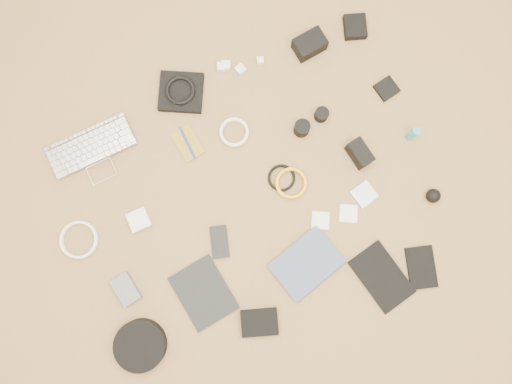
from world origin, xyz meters
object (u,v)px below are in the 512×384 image
object	(u,v)px
headphone_case	(140,345)
dslr_camera	(310,45)
laptop	(96,158)
paperback	(322,283)
phone	(220,242)
tablet	(204,293)

from	to	relation	value
headphone_case	dslr_camera	bearing A→B (deg)	43.58
laptop	paperback	bearing A→B (deg)	-54.32
dslr_camera	paperback	bearing A→B (deg)	-117.72
dslr_camera	phone	bearing A→B (deg)	-144.29
dslr_camera	phone	size ratio (longest dim) A/B	0.96
dslr_camera	paperback	world-z (taller)	dslr_camera
laptop	phone	distance (m)	0.57
laptop	tablet	distance (m)	0.65
headphone_case	paperback	bearing A→B (deg)	1.03
dslr_camera	headphone_case	xyz separation A→B (m)	(-0.93, -0.89, -0.01)
dslr_camera	tablet	world-z (taller)	dslr_camera
laptop	headphone_case	size ratio (longest dim) A/B	1.76
laptop	headphone_case	xyz separation A→B (m)	(-0.03, -0.71, 0.01)
laptop	dslr_camera	bearing A→B (deg)	2.98
laptop	phone	bearing A→B (deg)	-59.52
laptop	paperback	distance (m)	0.97
paperback	dslr_camera	bearing A→B (deg)	-36.85
laptop	phone	size ratio (longest dim) A/B	2.69
tablet	phone	bearing A→B (deg)	42.10
tablet	headphone_case	distance (m)	0.29
phone	headphone_case	bearing A→B (deg)	-133.83
laptop	paperback	world-z (taller)	laptop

